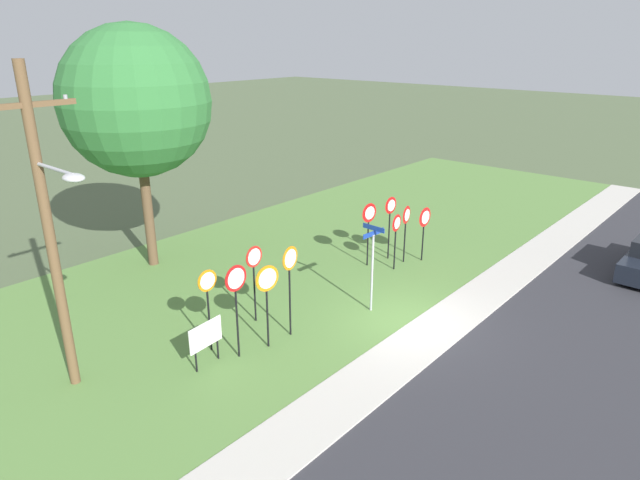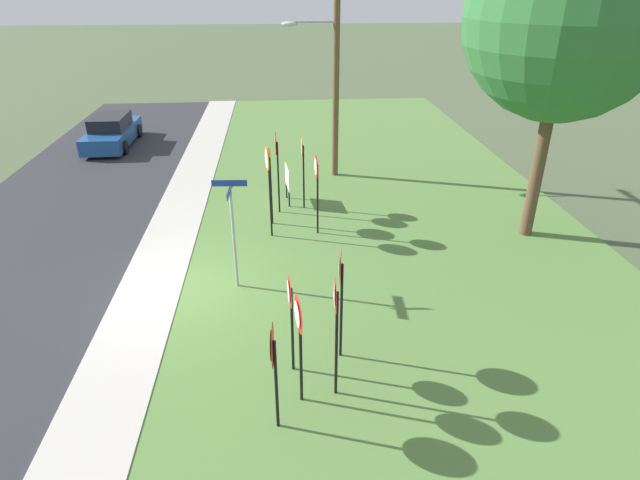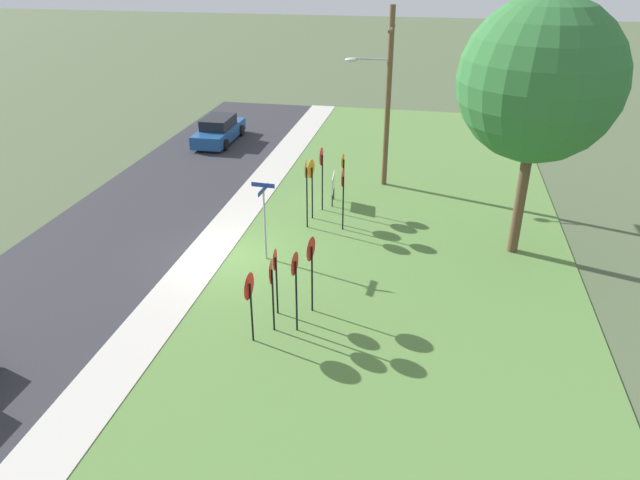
% 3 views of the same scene
% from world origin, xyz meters
% --- Properties ---
extents(ground_plane, '(160.00, 160.00, 0.00)m').
position_xyz_m(ground_plane, '(0.00, 0.00, 0.00)').
color(ground_plane, '#4C5B3D').
extents(road_asphalt, '(44.00, 6.40, 0.01)m').
position_xyz_m(road_asphalt, '(0.00, -4.80, 0.01)').
color(road_asphalt, '#2D2D33').
rests_on(road_asphalt, ground_plane).
extents(sidewalk_strip, '(44.00, 1.60, 0.06)m').
position_xyz_m(sidewalk_strip, '(0.00, -0.80, 0.03)').
color(sidewalk_strip, '#BCB7AD').
rests_on(sidewalk_strip, ground_plane).
extents(grass_median, '(44.00, 12.00, 0.04)m').
position_xyz_m(grass_median, '(0.00, 6.00, 0.02)').
color(grass_median, '#567F3D').
rests_on(grass_median, ground_plane).
extents(stop_sign_near_left, '(0.65, 0.10, 2.44)m').
position_xyz_m(stop_sign_near_left, '(-2.99, 3.61, 1.79)').
color(stop_sign_near_left, black).
rests_on(stop_sign_near_left, grass_median).
extents(stop_sign_near_right, '(0.71, 0.09, 2.68)m').
position_xyz_m(stop_sign_near_right, '(-4.66, 2.48, 1.99)').
color(stop_sign_near_right, black).
rests_on(stop_sign_near_right, grass_median).
extents(stop_sign_far_left, '(0.61, 0.09, 2.41)m').
position_xyz_m(stop_sign_far_left, '(-4.95, 3.31, 1.75)').
color(stop_sign_far_left, black).
rests_on(stop_sign_far_left, grass_median).
extents(stop_sign_far_center, '(0.73, 0.13, 2.46)m').
position_xyz_m(stop_sign_far_center, '(-3.78, 2.24, 1.83)').
color(stop_sign_far_center, black).
rests_on(stop_sign_far_center, grass_median).
extents(stop_sign_far_right, '(0.68, 0.13, 2.75)m').
position_xyz_m(stop_sign_far_right, '(-2.91, 2.23, 2.03)').
color(stop_sign_far_right, black).
rests_on(stop_sign_far_right, grass_median).
extents(yield_sign_near_left, '(0.72, 0.14, 2.45)m').
position_xyz_m(yield_sign_near_left, '(2.78, 3.63, 1.86)').
color(yield_sign_near_left, black).
rests_on(yield_sign_near_left, grass_median).
extents(yield_sign_near_right, '(0.69, 0.14, 2.24)m').
position_xyz_m(yield_sign_near_right, '(3.97, 2.77, 1.70)').
color(yield_sign_near_right, black).
rests_on(yield_sign_near_right, grass_median).
extents(yield_sign_far_left, '(0.64, 0.11, 2.14)m').
position_xyz_m(yield_sign_far_left, '(3.12, 2.65, 1.61)').
color(yield_sign_far_left, black).
rests_on(yield_sign_far_left, grass_median).
extents(yield_sign_far_right, '(0.76, 0.11, 2.13)m').
position_xyz_m(yield_sign_far_right, '(4.57, 2.33, 1.61)').
color(yield_sign_far_right, black).
rests_on(yield_sign_far_right, grass_median).
extents(yield_sign_center, '(0.66, 0.11, 2.50)m').
position_xyz_m(yield_sign_center, '(3.86, 3.42, 1.89)').
color(yield_sign_center, black).
rests_on(yield_sign_center, grass_median).
extents(street_name_post, '(0.96, 0.82, 2.83)m').
position_xyz_m(street_name_post, '(-0.13, 1.39, 1.73)').
color(street_name_post, '#9EA0A8').
rests_on(street_name_post, grass_median).
extents(utility_pole, '(2.10, 2.04, 7.73)m').
position_xyz_m(utility_pole, '(-8.14, 4.57, 4.24)').
color(utility_pole, brown).
rests_on(utility_pole, grass_median).
extents(notice_board, '(1.10, 0.13, 1.25)m').
position_xyz_m(notice_board, '(-5.49, 2.81, 0.87)').
color(notice_board, black).
rests_on(notice_board, grass_median).
extents(oak_tree_left, '(5.21, 5.21, 8.65)m').
position_xyz_m(oak_tree_left, '(-2.44, 9.93, 6.07)').
color(oak_tree_left, brown).
rests_on(oak_tree_left, grass_median).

